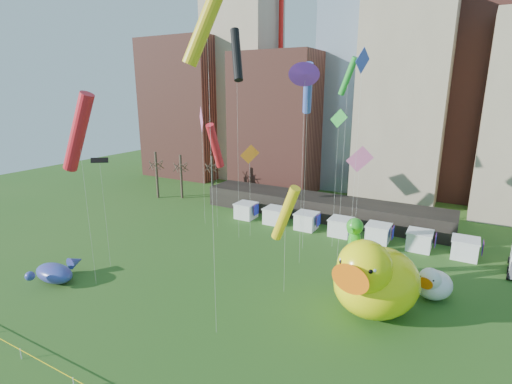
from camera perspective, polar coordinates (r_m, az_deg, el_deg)
The scene contains 23 objects.
skyline at distance 74.93m, azimuth 20.17°, elevation 15.72°, with size 101.00×23.00×68.00m.
pavilion at distance 60.60m, azimuth 9.61°, elevation -2.24°, with size 38.00×6.00×3.20m, color black.
vendor_tents at distance 53.89m, azimuth 12.44°, elevation -5.15°, with size 33.24×2.80×2.40m.
bare_trees at distance 71.52m, azimuth -10.84°, elevation 2.34°, with size 8.44×6.44×8.50m.
big_duck at distance 35.60m, azimuth 17.08°, elevation -12.16°, with size 8.81×10.56×7.58m.
small_duck at distance 40.93m, azimuth 24.76°, elevation -12.20°, with size 4.20×4.85×3.43m.
seahorse_green at distance 38.20m, azimuth 14.37°, elevation -6.58°, with size 1.74×2.12×7.58m.
seahorse_purple at distance 37.77m, azimuth 20.60°, elevation -10.81°, with size 1.61×1.79×5.01m.
whale_inflatable at distance 45.77m, azimuth -27.55°, elevation -10.47°, with size 4.86×6.22×2.13m.
kite_0 at distance 53.71m, azimuth -6.06°, elevation 6.78°, with size 1.59×3.95×15.01m.
kite_1 at distance 41.22m, azimuth 15.12°, elevation 4.49°, with size 2.64×0.92×13.74m.
kite_2 at distance 43.67m, azimuth -22.16°, elevation 4.18°, with size 1.61×1.28×12.41m.
kite_3 at distance 46.54m, azimuth 12.15°, elevation 10.09°, with size 2.20×0.43×17.17m.
kite_4 at distance 28.12m, azimuth -7.30°, elevation 23.97°, with size 3.63×2.58×26.81m.
kite_5 at distance 45.18m, azimuth 7.67°, elevation 14.94°, with size 2.21×3.47×22.26m.
kite_6 at distance 49.74m, azimuth -0.93°, elevation 5.43°, with size 2.12×1.36×12.49m.
kite_7 at distance 40.95m, azimuth 7.28°, elevation 16.88°, with size 1.75×2.05×22.00m.
kite_8 at distance 39.42m, azimuth -24.83°, elevation 7.99°, with size 4.54×1.74×19.23m.
kite_9 at distance 55.00m, azimuth -8.10°, elevation 10.43°, with size 2.48×2.61×17.05m.
kite_10 at distance 48.78m, azimuth -2.88°, elevation 19.64°, with size 3.26×3.55×26.50m.
kite_11 at distance 38.97m, azimuth 13.48°, elevation 16.27°, with size 2.16×1.50×22.30m.
kite_12 at distance 36.02m, azimuth 4.38°, elevation -3.21°, with size 3.55×2.24×11.03m.
kite_13 at distance 34.94m, azimuth 15.42°, elevation 16.99°, with size 0.65×2.11×22.74m.
Camera 1 is at (15.02, -12.74, 19.32)m, focal length 27.00 mm.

